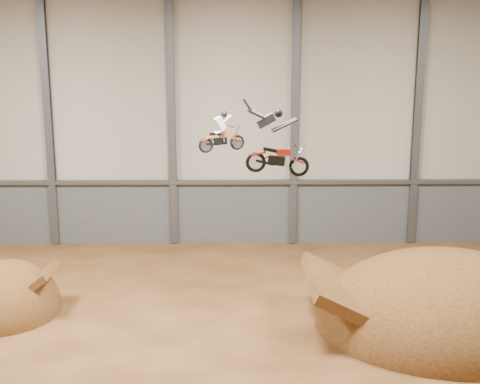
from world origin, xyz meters
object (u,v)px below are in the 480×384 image
takeoff_ramp (8,312)px  fmx_rider_b (277,138)px  fmx_rider_a (222,130)px  landing_ramp (444,325)px

takeoff_ramp → fmx_rider_b: 14.11m
fmx_rider_a → takeoff_ramp: bearing=153.7°
takeoff_ramp → fmx_rider_b: bearing=-17.4°
fmx_rider_b → fmx_rider_a: bearing=123.8°
landing_ramp → fmx_rider_b: 10.79m
takeoff_ramp → fmx_rider_a: (9.16, -0.84, 7.90)m
landing_ramp → fmx_rider_a: fmx_rider_a is taller
takeoff_ramp → fmx_rider_a: size_ratio=2.73×
takeoff_ramp → landing_ramp: (18.14, -1.54, 0.00)m
takeoff_ramp → fmx_rider_b: size_ratio=1.72×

